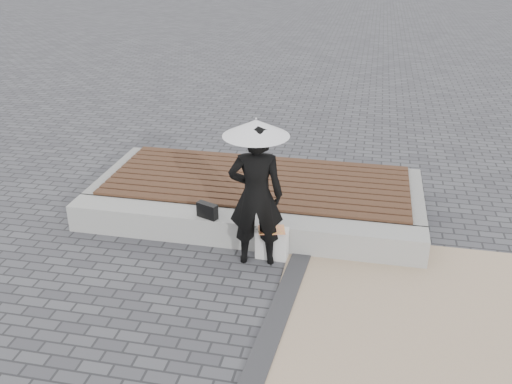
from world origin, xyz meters
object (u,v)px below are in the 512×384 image
(woman, at_px, (256,196))
(handbag, at_px, (207,211))
(seating_ledge, at_px, (241,229))
(canvas_tote, at_px, (272,243))
(parasol, at_px, (256,128))

(woman, distance_m, handbag, 0.92)
(woman, xyz_separation_m, handbag, (-0.74, 0.31, -0.44))
(seating_ledge, xyz_separation_m, canvas_tote, (0.49, -0.32, 0.02))
(seating_ledge, relative_size, handbag, 16.69)
(woman, xyz_separation_m, canvas_tote, (0.19, 0.12, -0.73))
(parasol, distance_m, canvas_tote, 1.63)
(seating_ledge, bearing_deg, parasol, -55.45)
(woman, height_order, handbag, woman)
(seating_ledge, relative_size, woman, 2.64)
(canvas_tote, bearing_deg, woman, -146.22)
(parasol, relative_size, canvas_tote, 2.34)
(parasol, xyz_separation_m, canvas_tote, (0.19, 0.12, -1.62))
(parasol, height_order, canvas_tote, parasol)
(handbag, relative_size, canvas_tote, 0.68)
(woman, bearing_deg, canvas_tote, -158.49)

